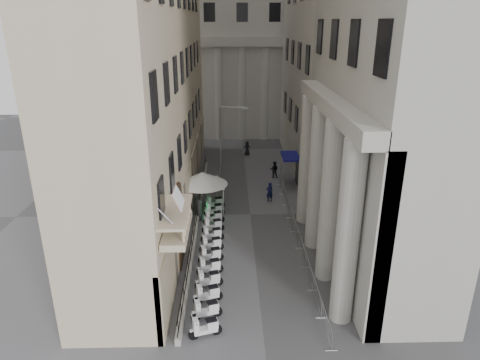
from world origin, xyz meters
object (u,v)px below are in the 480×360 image
object	(u,v)px
pedestrian_b	(274,169)
scooter_0	(206,337)
security_tent	(206,180)
pedestrian_a	(270,192)
info_kiosk	(199,209)
street_lamp	(224,143)

from	to	relation	value
pedestrian_b	scooter_0	bearing A→B (deg)	88.50
security_tent	pedestrian_a	xyz separation A→B (m)	(5.44, 1.93, -1.94)
security_tent	info_kiosk	world-z (taller)	security_tent
scooter_0	street_lamp	size ratio (longest dim) A/B	0.18
pedestrian_b	security_tent	bearing A→B (deg)	63.59
scooter_0	pedestrian_a	size ratio (longest dim) A/B	0.85
pedestrian_b	pedestrian_a	bearing A→B (deg)	92.92
pedestrian_a	pedestrian_b	bearing A→B (deg)	-122.22
street_lamp	pedestrian_a	world-z (taller)	street_lamp
pedestrian_a	pedestrian_b	world-z (taller)	pedestrian_a
security_tent	street_lamp	bearing A→B (deg)	69.97
pedestrian_a	scooter_0	bearing A→B (deg)	51.84
security_tent	street_lamp	world-z (taller)	street_lamp
pedestrian_b	info_kiosk	bearing A→B (deg)	66.09
scooter_0	pedestrian_b	world-z (taller)	pedestrian_b
pedestrian_a	info_kiosk	bearing A→B (deg)	7.42
scooter_0	info_kiosk	xyz separation A→B (m)	(-1.25, 13.77, 0.91)
street_lamp	pedestrian_b	xyz separation A→B (m)	(5.05, 4.15, -3.97)
street_lamp	pedestrian_b	distance (m)	7.65
security_tent	pedestrian_a	world-z (taller)	security_tent
security_tent	street_lamp	distance (m)	4.58
scooter_0	street_lamp	world-z (taller)	street_lamp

